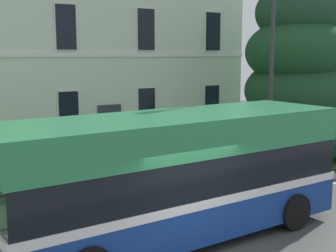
{
  "coord_description": "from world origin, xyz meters",
  "views": [
    {
      "loc": [
        -5.25,
        -6.89,
        4.53
      ],
      "look_at": [
        1.78,
        5.14,
        2.33
      ],
      "focal_mm": 48.8,
      "sensor_mm": 36.0,
      "label": 1
    }
  ],
  "objects_px": {
    "street_lamp_post": "(272,67)",
    "litter_bin": "(217,170)",
    "single_decker_bus": "(177,174)",
    "georgian_townhouse": "(69,3)",
    "evergreen_tree": "(300,85)"
  },
  "relations": [
    {
      "from": "single_decker_bus",
      "to": "street_lamp_post",
      "type": "relative_size",
      "value": 1.3
    },
    {
      "from": "georgian_townhouse",
      "to": "litter_bin",
      "type": "xyz_separation_m",
      "value": [
        1.12,
        -11.55,
        -6.49
      ]
    },
    {
      "from": "single_decker_bus",
      "to": "litter_bin",
      "type": "height_order",
      "value": "single_decker_bus"
    },
    {
      "from": "evergreen_tree",
      "to": "litter_bin",
      "type": "xyz_separation_m",
      "value": [
        -6.05,
        -2.17,
        -2.54
      ]
    },
    {
      "from": "georgian_townhouse",
      "to": "litter_bin",
      "type": "height_order",
      "value": "georgian_townhouse"
    },
    {
      "from": "street_lamp_post",
      "to": "litter_bin",
      "type": "bearing_deg",
      "value": 173.3
    },
    {
      "from": "single_decker_bus",
      "to": "litter_bin",
      "type": "relative_size",
      "value": 8.33
    },
    {
      "from": "single_decker_bus",
      "to": "street_lamp_post",
      "type": "bearing_deg",
      "value": 22.23
    },
    {
      "from": "street_lamp_post",
      "to": "litter_bin",
      "type": "relative_size",
      "value": 6.43
    },
    {
      "from": "litter_bin",
      "to": "evergreen_tree",
      "type": "bearing_deg",
      "value": 19.74
    },
    {
      "from": "georgian_townhouse",
      "to": "street_lamp_post",
      "type": "distance_m",
      "value": 12.6
    },
    {
      "from": "single_decker_bus",
      "to": "litter_bin",
      "type": "distance_m",
      "value": 4.52
    },
    {
      "from": "litter_bin",
      "to": "street_lamp_post",
      "type": "bearing_deg",
      "value": -6.7
    },
    {
      "from": "street_lamp_post",
      "to": "single_decker_bus",
      "type": "bearing_deg",
      "value": -154.0
    },
    {
      "from": "georgian_townhouse",
      "to": "single_decker_bus",
      "type": "bearing_deg",
      "value": -98.74
    }
  ]
}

